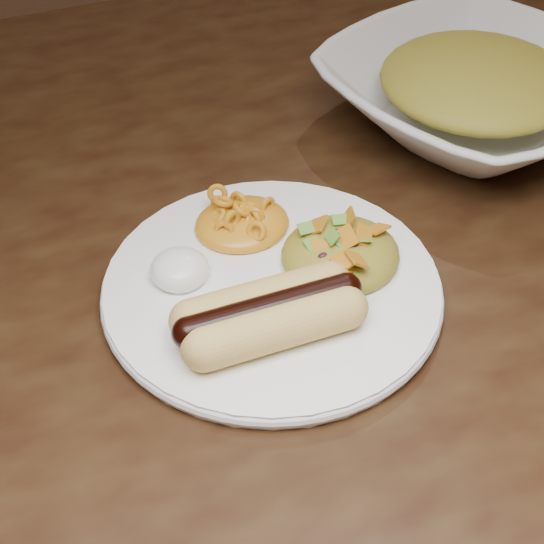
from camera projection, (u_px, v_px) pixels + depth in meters
name	position (u px, v px, depth m)	size (l,w,h in m)	color
table	(126.00, 325.00, 0.74)	(1.60, 0.90, 0.75)	#352411
plate	(272.00, 288.00, 0.63)	(0.26, 0.26, 0.01)	white
hotdog	(269.00, 313.00, 0.58)	(0.12, 0.07, 0.03)	#F6E278
mac_and_cheese	(242.00, 214.00, 0.67)	(0.08, 0.07, 0.03)	orange
sour_cream	(179.00, 264.00, 0.62)	(0.04, 0.04, 0.03)	white
taco_salad	(341.00, 246.00, 0.63)	(0.09, 0.09, 0.04)	#C86518
serving_bowl	(475.00, 94.00, 0.79)	(0.27, 0.27, 0.07)	silver
bowl_filling	(478.00, 79.00, 0.78)	(0.18, 0.18, 0.05)	#C86518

